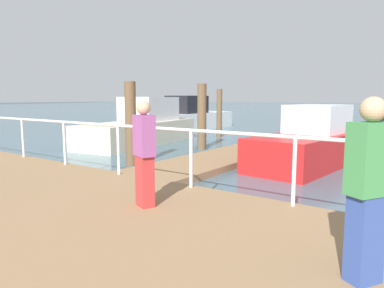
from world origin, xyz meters
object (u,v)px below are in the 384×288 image
Objects in this scene: moored_boat_4 at (312,143)px; pedestrian_1 at (368,189)px; moored_boat_5 at (142,126)px; moored_boat_2 at (193,117)px; pedestrian_2 at (144,153)px.

pedestrian_1 is (-7.42, -2.72, 0.57)m from moored_boat_4.
moored_boat_4 is at bearing -95.41° from moored_boat_5.
moored_boat_4 is at bearing 20.16° from pedestrian_1.
moored_boat_2 reaches higher than pedestrian_1.
pedestrian_1 is at bearing -99.01° from pedestrian_2.
pedestrian_2 is at bearing -136.13° from moored_boat_5.
pedestrian_1 is at bearing -127.92° from moored_boat_5.
moored_boat_4 is at bearing -128.28° from moored_boat_2.
moored_boat_5 is at bearing 43.87° from pedestrian_2.
pedestrian_2 is at bearing 80.99° from pedestrian_1.
moored_boat_5 is at bearing -161.30° from moored_boat_2.
pedestrian_1 is 1.03× the size of pedestrian_2.
moored_boat_2 is 20.20m from pedestrian_1.
moored_boat_2 is 1.01× the size of moored_boat_5.
moored_boat_5 is (0.73, 7.75, 0.09)m from moored_boat_4.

